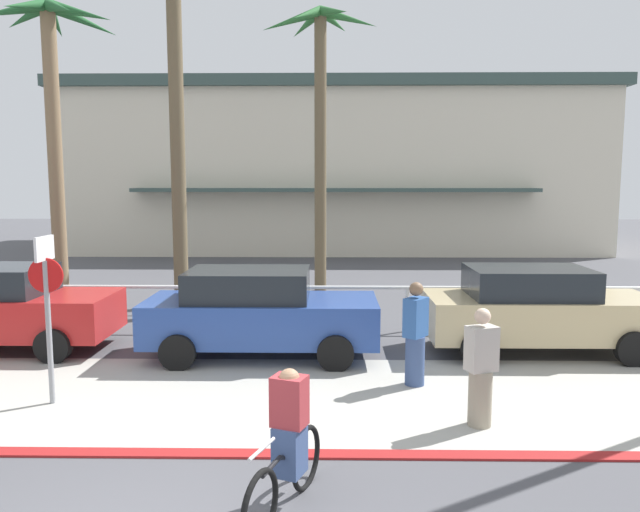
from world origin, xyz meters
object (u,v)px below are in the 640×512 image
(palm_tree_4, at_px, (320,90))
(pedestrian_1, at_px, (481,373))
(palm_tree_3, at_px, (174,63))
(car_tan_3, at_px, (537,309))
(pedestrian_0, at_px, (415,338))
(car_blue_2, at_px, (259,312))
(palm_tree_2, at_px, (53,82))
(cyclist_black_0, at_px, (288,444))
(stop_sign_bike_lane, at_px, (47,295))

(palm_tree_4, height_order, pedestrian_1, palm_tree_4)
(palm_tree_3, distance_m, car_tan_3, 10.01)
(pedestrian_0, bearing_deg, car_tan_3, 37.09)
(car_blue_2, relative_size, car_tan_3, 1.00)
(palm_tree_3, height_order, pedestrian_0, palm_tree_3)
(palm_tree_3, xyz_separation_m, pedestrian_1, (5.82, -6.96, -5.43))
(palm_tree_3, xyz_separation_m, car_tan_3, (7.82, -3.26, -5.33))
(pedestrian_0, bearing_deg, palm_tree_2, 146.05)
(cyclist_black_0, distance_m, pedestrian_1, 3.28)
(car_tan_3, distance_m, pedestrian_1, 4.21)
(stop_sign_bike_lane, height_order, cyclist_black_0, stop_sign_bike_lane)
(cyclist_black_0, height_order, pedestrian_0, pedestrian_0)
(stop_sign_bike_lane, xyz_separation_m, cyclist_black_0, (3.78, -2.89, -0.98))
(cyclist_black_0, distance_m, pedestrian_0, 4.24)
(pedestrian_1, bearing_deg, stop_sign_bike_lane, 173.19)
(car_blue_2, xyz_separation_m, pedestrian_1, (3.42, -3.34, -0.10))
(car_blue_2, xyz_separation_m, cyclist_black_0, (0.94, -5.48, -0.18))
(palm_tree_3, bearing_deg, pedestrian_0, -45.65)
(stop_sign_bike_lane, distance_m, palm_tree_4, 11.39)
(palm_tree_3, relative_size, car_blue_2, 1.98)
(palm_tree_2, xyz_separation_m, palm_tree_4, (6.56, 3.26, 0.27))
(car_blue_2, height_order, car_tan_3, same)
(pedestrian_1, bearing_deg, palm_tree_2, 140.92)
(car_blue_2, distance_m, pedestrian_0, 3.23)
(palm_tree_3, bearing_deg, car_tan_3, -22.64)
(pedestrian_1, bearing_deg, car_tan_3, 61.51)
(car_blue_2, bearing_deg, pedestrian_0, -30.97)
(palm_tree_3, distance_m, cyclist_black_0, 11.14)
(palm_tree_2, height_order, car_tan_3, palm_tree_2)
(car_blue_2, distance_m, pedestrian_1, 4.79)
(pedestrian_0, height_order, pedestrian_1, pedestrian_0)
(stop_sign_bike_lane, relative_size, car_blue_2, 0.58)
(palm_tree_3, height_order, cyclist_black_0, palm_tree_3)
(car_blue_2, relative_size, cyclist_black_0, 2.55)
(car_tan_3, relative_size, pedestrian_0, 2.53)
(palm_tree_3, height_order, car_blue_2, palm_tree_3)
(palm_tree_3, bearing_deg, palm_tree_2, 174.70)
(palm_tree_2, relative_size, pedestrian_1, 4.68)
(stop_sign_bike_lane, height_order, car_tan_3, stop_sign_bike_lane)
(car_tan_3, height_order, pedestrian_1, car_tan_3)
(pedestrian_0, distance_m, pedestrian_1, 1.81)
(cyclist_black_0, bearing_deg, palm_tree_3, 110.09)
(car_blue_2, bearing_deg, palm_tree_4, 81.63)
(palm_tree_2, bearing_deg, car_blue_2, -35.37)
(palm_tree_2, relative_size, pedestrian_0, 4.48)
(car_blue_2, bearing_deg, stop_sign_bike_lane, -137.58)
(stop_sign_bike_lane, height_order, palm_tree_2, palm_tree_2)
(car_blue_2, xyz_separation_m, pedestrian_0, (2.77, -1.66, -0.06))
(palm_tree_4, relative_size, car_blue_2, 1.93)
(palm_tree_4, height_order, car_blue_2, palm_tree_4)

